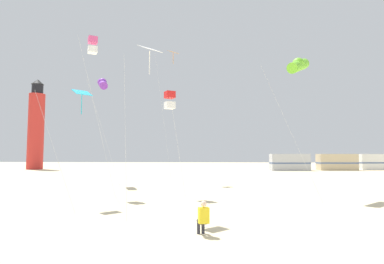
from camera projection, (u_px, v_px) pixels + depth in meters
name	position (u px, v px, depth m)	size (l,w,h in m)	color
kite_flyer_standing	(203.00, 217.00, 10.18)	(0.45, 0.56, 1.16)	yellow
kite_diamond_white	(148.00, 55.00, 14.09)	(1.99, 1.99, 7.79)	silver
kite_diamond_cyan	(81.00, 96.00, 16.56)	(3.01, 2.81, 6.28)	silver
kite_box_rainbow	(93.00, 45.00, 21.25)	(2.27, 2.27, 10.88)	silver
kite_diamond_orange	(172.00, 58.00, 30.51)	(2.45, 2.45, 13.18)	silver
kite_tube_violet	(102.00, 84.00, 27.96)	(2.86, 3.27, 9.90)	silver
kite_box_scarlet	(170.00, 100.00, 20.01)	(1.45, 1.45, 6.83)	silver
kite_tube_lime	(298.00, 65.00, 20.00)	(3.54, 3.75, 9.24)	silver
lighthouse_distant	(36.00, 127.00, 56.55)	(2.80, 2.80, 16.80)	red
rv_van_silver	(290.00, 162.00, 51.88)	(6.54, 2.64, 2.80)	#B7BABF
rv_van_tan	(337.00, 162.00, 52.61)	(6.54, 2.63, 2.80)	#C6B28C
rv_van_white	(377.00, 162.00, 53.96)	(6.54, 2.65, 2.80)	white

